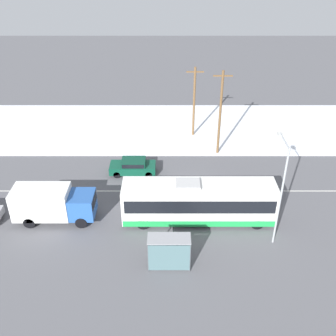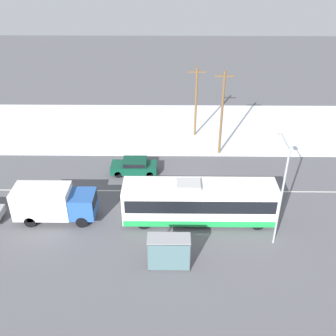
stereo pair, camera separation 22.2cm
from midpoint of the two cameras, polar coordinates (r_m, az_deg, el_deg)
The scene contains 11 objects.
ground_plane at distance 34.33m, azimuth 3.47°, elevation -3.37°, with size 120.00×120.00×0.00m, color #56565B.
snow_lot at distance 45.52m, azimuth 2.80°, elevation 5.89°, with size 80.00×13.23×0.12m.
lane_marking_center at distance 34.33m, azimuth 3.47°, elevation -3.37°, with size 60.00×0.12×0.00m.
city_bus at distance 30.22m, azimuth 4.76°, elevation -4.94°, with size 11.63×2.57×3.42m.
box_truck at distance 31.52m, azimuth -16.15°, elevation -4.79°, with size 6.18×2.30×2.81m.
sedan_car at distance 36.53m, azimuth -4.74°, elevation 0.33°, with size 4.22×1.80×1.42m.
pedestrian_at_stop at distance 27.56m, azimuth 1.86°, elevation -10.47°, with size 0.65×0.29×1.81m.
bus_shelter at distance 26.06m, azimuth 0.37°, elevation -11.72°, with size 2.83×1.20×2.40m.
streetlamp at distance 27.56m, azimuth 16.37°, elevation -2.02°, with size 0.36×2.65×7.82m.
utility_pole_roadside at distance 38.42m, azimuth 7.99°, elevation 7.94°, with size 1.80×0.24×8.61m.
utility_pole_snowlot at distance 42.19m, azimuth 4.23°, elevation 9.63°, with size 1.80×0.24×7.70m.
Camera 2 is at (-1.66, -28.30, 19.36)m, focal length 42.00 mm.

